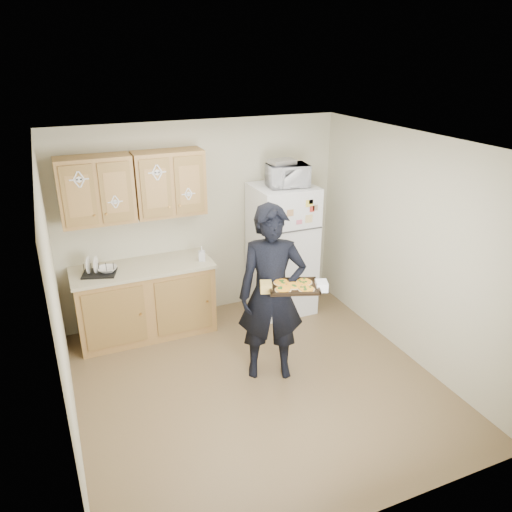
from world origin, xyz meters
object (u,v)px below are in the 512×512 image
at_px(baking_tray, 294,287).
at_px(microwave, 288,175).
at_px(person, 272,294).
at_px(dish_rack, 99,268).
at_px(refrigerator, 282,249).

xyz_separation_m(baking_tray, microwave, (0.67, 1.52, 0.70)).
distance_m(person, dish_rack, 2.02).
height_order(refrigerator, microwave, microwave).
distance_m(baking_tray, dish_rack, 2.29).
bearing_deg(microwave, dish_rack, -174.74).
height_order(refrigerator, dish_rack, refrigerator).
bearing_deg(dish_rack, refrigerator, -0.36).
bearing_deg(person, refrigerator, 80.36).
relative_size(refrigerator, dish_rack, 4.69).
bearing_deg(refrigerator, baking_tray, -112.06).
distance_m(refrigerator, dish_rack, 2.29).
bearing_deg(microwave, baking_tray, -106.83).
xyz_separation_m(refrigerator, microwave, (0.03, -0.05, 0.99)).
relative_size(baking_tray, microwave, 0.98).
bearing_deg(person, dish_rack, 160.23).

